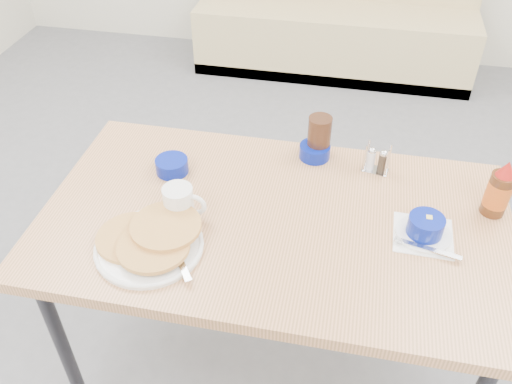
% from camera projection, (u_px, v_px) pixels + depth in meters
% --- Properties ---
extents(booth_bench, '(1.90, 0.56, 1.22)m').
position_uv_depth(booth_bench, '(336.00, 19.00, 3.78)').
color(booth_bench, tan).
rests_on(booth_bench, ground).
extents(dining_table, '(1.40, 0.80, 0.76)m').
position_uv_depth(dining_table, '(274.00, 232.00, 1.66)').
color(dining_table, tan).
rests_on(dining_table, ground).
extents(pancake_plate, '(0.31, 0.30, 0.05)m').
position_uv_depth(pancake_plate, '(150.00, 241.00, 1.51)').
color(pancake_plate, white).
rests_on(pancake_plate, dining_table).
extents(coffee_mug, '(0.13, 0.09, 0.10)m').
position_uv_depth(coffee_mug, '(180.00, 202.00, 1.59)').
color(coffee_mug, white).
rests_on(coffee_mug, dining_table).
extents(grits_setting, '(0.19, 0.18, 0.07)m').
position_uv_depth(grits_setting, '(425.00, 229.00, 1.54)').
color(grits_setting, white).
rests_on(grits_setting, dining_table).
extents(creamer_bowl, '(0.11, 0.11, 0.05)m').
position_uv_depth(creamer_bowl, '(172.00, 166.00, 1.78)').
color(creamer_bowl, navy).
rests_on(creamer_bowl, dining_table).
extents(butter_bowl, '(0.10, 0.10, 0.05)m').
position_uv_depth(butter_bowl, '(315.00, 151.00, 1.84)').
color(butter_bowl, navy).
rests_on(butter_bowl, dining_table).
extents(amber_tumbler, '(0.10, 0.10, 0.15)m').
position_uv_depth(amber_tumbler, '(319.00, 137.00, 1.81)').
color(amber_tumbler, '#351C10').
rests_on(amber_tumbler, dining_table).
extents(condiment_caddy, '(0.09, 0.07, 0.10)m').
position_uv_depth(condiment_caddy, '(376.00, 162.00, 1.77)').
color(condiment_caddy, silver).
rests_on(condiment_caddy, dining_table).
extents(syrup_bottle, '(0.07, 0.07, 0.19)m').
position_uv_depth(syrup_bottle, '(499.00, 191.00, 1.59)').
color(syrup_bottle, '#47230F').
rests_on(syrup_bottle, dining_table).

